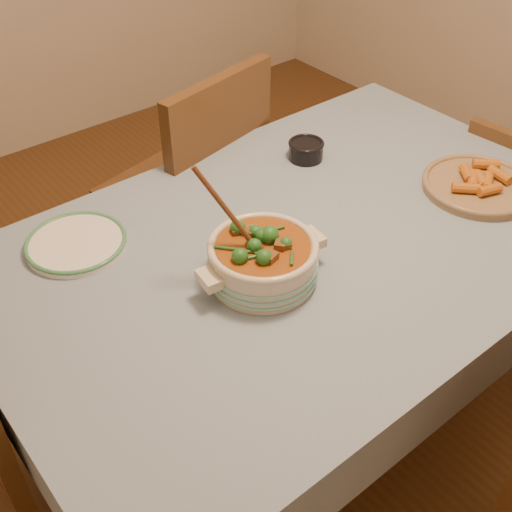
{
  "coord_description": "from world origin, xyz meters",
  "views": [
    {
      "loc": [
        -0.94,
        -0.95,
        1.79
      ],
      "look_at": [
        -0.22,
        -0.07,
        0.85
      ],
      "focal_mm": 45.0,
      "sensor_mm": 36.0,
      "label": 1
    }
  ],
  "objects": [
    {
      "name": "condiment_bowl",
      "position": [
        0.27,
        0.29,
        0.79
      ],
      "size": [
        0.13,
        0.13,
        0.06
      ],
      "rotation": [
        0.0,
        0.0,
        0.2
      ],
      "color": "black",
      "rests_on": "dining_table"
    },
    {
      "name": "white_plate",
      "position": [
        -0.49,
        0.34,
        0.77
      ],
      "size": [
        0.31,
        0.31,
        0.02
      ],
      "rotation": [
        0.0,
        0.0,
        -0.23
      ],
      "color": "silver",
      "rests_on": "dining_table"
    },
    {
      "name": "chair_far",
      "position": [
        0.09,
        0.65,
        0.56
      ],
      "size": [
        0.54,
        0.54,
        0.98
      ],
      "rotation": [
        0.0,
        0.0,
        3.35
      ],
      "color": "#533219",
      "rests_on": "floor"
    },
    {
      "name": "stew_casserole",
      "position": [
        -0.19,
        -0.06,
        0.82
      ],
      "size": [
        0.34,
        0.29,
        0.31
      ],
      "rotation": [
        0.0,
        0.0,
        -0.12
      ],
      "color": "beige",
      "rests_on": "dining_table"
    },
    {
      "name": "floor",
      "position": [
        0.0,
        0.0,
        0.0
      ],
      "size": [
        4.5,
        4.5,
        0.0
      ],
      "primitive_type": "plane",
      "color": "#4E3016",
      "rests_on": "ground"
    },
    {
      "name": "fried_plate",
      "position": [
        0.53,
        -0.15,
        0.78
      ],
      "size": [
        0.37,
        0.37,
        0.05
      ],
      "rotation": [
        0.0,
        0.0,
        -0.22
      ],
      "color": "olive",
      "rests_on": "dining_table"
    },
    {
      "name": "dining_table",
      "position": [
        0.0,
        0.0,
        0.66
      ],
      "size": [
        1.68,
        1.08,
        0.76
      ],
      "color": "brown",
      "rests_on": "floor"
    }
  ]
}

